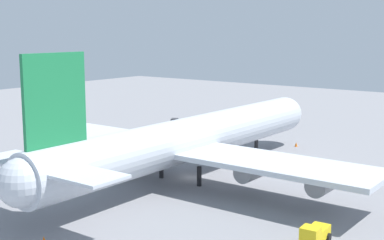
{
  "coord_description": "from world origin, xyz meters",
  "views": [
    {
      "loc": [
        -64.65,
        -48.75,
        22.56
      ],
      "look_at": [
        0.0,
        0.0,
        9.05
      ],
      "focal_mm": 50.36,
      "sensor_mm": 36.0,
      "label": 1
    }
  ],
  "objects": [
    {
      "name": "ground_plane",
      "position": [
        0.0,
        0.0,
        0.0
      ],
      "size": [
        269.43,
        269.43,
        0.0
      ],
      "primitive_type": "plane",
      "color": "gray"
    },
    {
      "name": "cargo_airplane",
      "position": [
        -0.24,
        -0.0,
        6.11
      ],
      "size": [
        67.36,
        60.67,
        20.1
      ],
      "color": "silver",
      "rests_on": "ground_plane"
    },
    {
      "name": "maintenance_van",
      "position": [
        -13.5,
        -26.47,
        1.2
      ],
      "size": [
        4.83,
        2.58,
        2.38
      ],
      "color": "yellow",
      "rests_on": "ground_plane"
    },
    {
      "name": "cargo_loader",
      "position": [
        30.5,
        26.89,
        1.27
      ],
      "size": [
        3.81,
        4.23,
        2.59
      ],
      "color": "#333338",
      "rests_on": "ground_plane"
    },
    {
      "name": "safety_cone_nose",
      "position": [
        30.31,
        -2.81,
        0.41
      ],
      "size": [
        0.58,
        0.58,
        0.83
      ],
      "primitive_type": "cone",
      "color": "orange",
      "rests_on": "ground_plane"
    },
    {
      "name": "safety_cone_tail",
      "position": [
        -30.31,
        -2.83,
        0.32
      ],
      "size": [
        0.45,
        0.45,
        0.65
      ],
      "primitive_type": "cone",
      "color": "orange",
      "rests_on": "ground_plane"
    }
  ]
}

